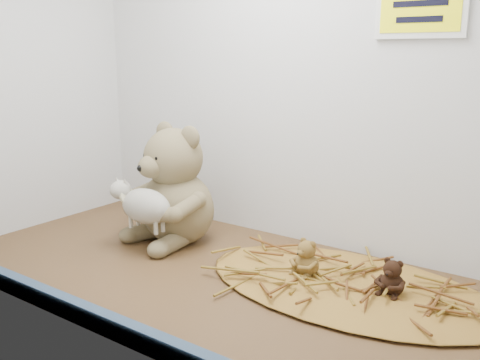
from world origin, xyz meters
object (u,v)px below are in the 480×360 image
Objects in this scene: mini_teddy_brown at (392,275)px; toy_lamb at (146,206)px; main_teddy at (176,183)px; mini_teddy_tan at (307,256)px.

toy_lamb is at bearing -165.57° from mini_teddy_brown.
main_teddy is 10.97cm from toy_lamb.
mini_teddy_tan reaches higher than mini_teddy_brown.
main_teddy is 38.76cm from mini_teddy_tan.
toy_lamb is at bearing -76.68° from main_teddy.
mini_teddy_brown is at bearing 22.07° from mini_teddy_tan.
main_teddy is at bearing -165.38° from mini_teddy_tan.
main_teddy reaches higher than mini_teddy_tan.
toy_lamb is 2.28× the size of mini_teddy_tan.
toy_lamb reaches higher than mini_teddy_tan.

